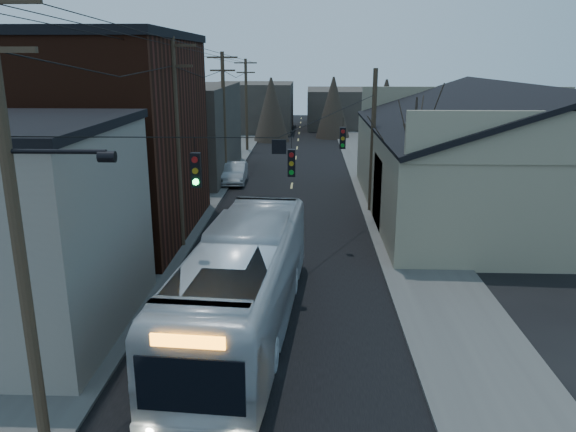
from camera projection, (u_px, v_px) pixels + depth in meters
The scene contains 12 objects.
road_surface at pixel (291, 192), 39.25m from camera, with size 9.00×110.00×0.02m, color black.
sidewalk_left at pixel (199, 191), 39.47m from camera, with size 4.00×110.00×0.12m, color #474744.
sidewalk_right at pixel (384, 192), 39.00m from camera, with size 4.00×110.00×0.12m, color #474744.
building_brick at pixel (89, 140), 28.64m from camera, with size 10.00×12.00×10.00m, color black.
building_left_far at pixel (174, 131), 44.41m from camera, with size 9.00×14.00×7.00m, color #36302B.
warehouse at pixel (507, 169), 33.24m from camera, with size 16.16×20.60×7.73m.
building_far_left at pixel (253, 107), 72.32m from camera, with size 10.00×12.00×6.00m, color #36302B.
building_far_right at pixel (351, 108), 76.79m from camera, with size 12.00×14.00×5.00m, color #36302B.
bare_tree at pixel (413, 170), 28.42m from camera, with size 0.40×0.40×7.20m, color black.
utility_lines at pixel (234, 132), 32.38m from camera, with size 11.24×45.28×10.50m.
bus at pixel (243, 283), 18.82m from camera, with size 2.98×12.74×3.55m, color silver.
parked_car at pixel (235, 173), 41.95m from camera, with size 1.62×4.66×1.53m, color #A1A5A9.
Camera 1 is at (1.23, -8.21, 9.04)m, focal length 35.00 mm.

